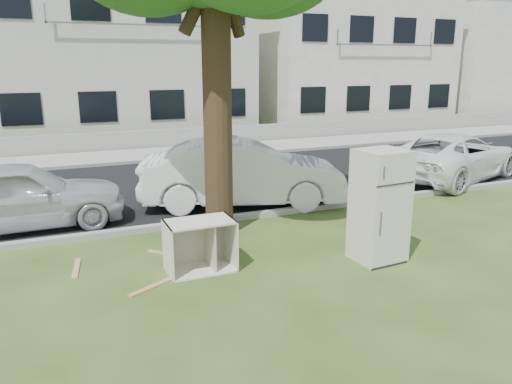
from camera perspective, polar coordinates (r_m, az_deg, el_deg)
name	(u,v)px	position (r m, az deg, el deg)	size (l,w,h in m)	color
ground	(277,262)	(8.54, 2.39, -8.01)	(120.00, 120.00, 0.00)	#314619
road	(184,185)	(13.94, -8.25, 0.83)	(120.00, 7.00, 0.01)	black
kerb_near	(228,221)	(10.67, -3.27, -3.35)	(120.00, 0.18, 0.12)	gray
kerb_far	(156,162)	(17.32, -11.31, 3.37)	(120.00, 0.18, 0.12)	gray
sidewalk	(148,155)	(18.72, -12.24, 4.16)	(120.00, 2.80, 0.01)	gray
low_wall	(139,140)	(20.22, -13.18, 5.86)	(120.00, 0.15, 0.70)	gray
townhouse_center	(116,53)	(24.85, -15.73, 15.07)	(11.22, 8.16, 7.44)	beige
townhouse_right	(337,60)	(29.04, 9.29, 14.67)	(10.20, 8.16, 6.84)	white
filler_right	(512,64)	(38.68, 27.17, 12.90)	(16.00, 9.00, 6.40)	beige
fridge	(380,206)	(8.61, 13.94, -1.55)	(0.78, 0.73, 1.90)	white
cabinet	(200,245)	(8.14, -6.42, -6.08)	(1.08, 0.67, 0.84)	beige
plank_a	(161,283)	(7.90, -10.76, -10.14)	(1.20, 0.10, 0.02)	tan
plank_b	(169,254)	(8.99, -9.91, -6.98)	(0.83, 0.08, 0.02)	tan
plank_c	(76,268)	(8.78, -19.85, -8.20)	(0.82, 0.09, 0.02)	tan
car_center	(243,173)	(11.67, -1.55, 2.20)	(1.65, 4.73, 1.56)	white
car_right	(453,156)	(15.48, 21.58, 3.82)	(2.21, 4.80, 1.33)	white
car_left	(18,195)	(11.08, -25.59, -0.34)	(1.66, 4.13, 1.41)	silver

